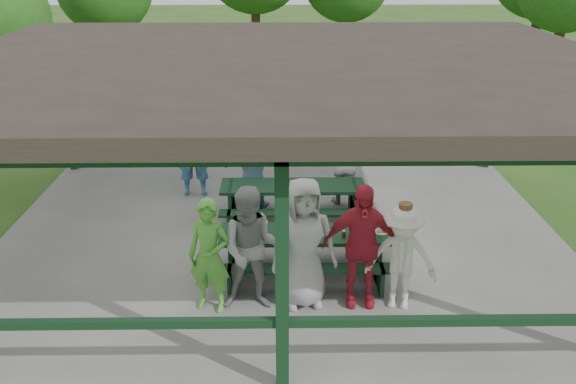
{
  "coord_description": "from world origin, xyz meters",
  "views": [
    {
      "loc": [
        -0.02,
        -9.61,
        4.98
      ],
      "look_at": [
        0.12,
        -0.3,
        1.16
      ],
      "focal_mm": 38.0,
      "sensor_mm": 36.0,
      "label": 1
    }
  ],
  "objects_px": {
    "spectator_blue": "(192,150)",
    "pickup_truck": "(388,98)",
    "picnic_table_near": "(304,248)",
    "contestant_green": "(209,256)",
    "farm_trailer": "(149,110)",
    "contestant_grey_mid": "(303,243)",
    "spectator_lblue": "(253,168)",
    "picnic_table_far": "(293,198)",
    "contestant_red": "(361,245)",
    "contestant_white_fedora": "(402,258)",
    "spectator_grey": "(344,161)",
    "contestant_grey_left": "(252,249)"
  },
  "relations": [
    {
      "from": "picnic_table_near",
      "to": "picnic_table_far",
      "type": "distance_m",
      "value": 2.0
    },
    {
      "from": "spectator_lblue",
      "to": "spectator_blue",
      "type": "distance_m",
      "value": 1.41
    },
    {
      "from": "contestant_green",
      "to": "spectator_lblue",
      "type": "xyz_separation_m",
      "value": [
        0.46,
        3.65,
        -0.04
      ]
    },
    {
      "from": "spectator_grey",
      "to": "pickup_truck",
      "type": "xyz_separation_m",
      "value": [
        1.86,
        5.97,
        -0.18
      ]
    },
    {
      "from": "contestant_white_fedora",
      "to": "spectator_grey",
      "type": "xyz_separation_m",
      "value": [
        -0.42,
        3.82,
        0.09
      ]
    },
    {
      "from": "spectator_grey",
      "to": "farm_trailer",
      "type": "bearing_deg",
      "value": -30.1
    },
    {
      "from": "contestant_white_fedora",
      "to": "pickup_truck",
      "type": "xyz_separation_m",
      "value": [
        1.44,
        9.79,
        -0.09
      ]
    },
    {
      "from": "contestant_grey_mid",
      "to": "farm_trailer",
      "type": "distance_m",
      "value": 9.94
    },
    {
      "from": "spectator_blue",
      "to": "spectator_grey",
      "type": "bearing_deg",
      "value": 167.28
    },
    {
      "from": "picnic_table_far",
      "to": "farm_trailer",
      "type": "distance_m",
      "value": 7.43
    },
    {
      "from": "picnic_table_near",
      "to": "picnic_table_far",
      "type": "xyz_separation_m",
      "value": [
        -0.14,
        2.0,
        0.0
      ]
    },
    {
      "from": "farm_trailer",
      "to": "picnic_table_near",
      "type": "bearing_deg",
      "value": -56.6
    },
    {
      "from": "contestant_green",
      "to": "farm_trailer",
      "type": "bearing_deg",
      "value": 122.09
    },
    {
      "from": "picnic_table_near",
      "to": "farm_trailer",
      "type": "relative_size",
      "value": 0.71
    },
    {
      "from": "spectator_blue",
      "to": "pickup_truck",
      "type": "xyz_separation_m",
      "value": [
        4.92,
        5.52,
        -0.29
      ]
    },
    {
      "from": "spectator_blue",
      "to": "spectator_grey",
      "type": "xyz_separation_m",
      "value": [
        3.06,
        -0.45,
        -0.11
      ]
    },
    {
      "from": "picnic_table_near",
      "to": "contestant_grey_left",
      "type": "distance_m",
      "value": 1.24
    },
    {
      "from": "picnic_table_near",
      "to": "spectator_blue",
      "type": "height_order",
      "value": "spectator_blue"
    },
    {
      "from": "spectator_lblue",
      "to": "farm_trailer",
      "type": "xyz_separation_m",
      "value": [
        -3.13,
        5.58,
        -0.27
      ]
    },
    {
      "from": "picnic_table_far",
      "to": "contestant_grey_left",
      "type": "distance_m",
      "value": 2.97
    },
    {
      "from": "contestant_white_fedora",
      "to": "spectator_lblue",
      "type": "bearing_deg",
      "value": 137.01
    },
    {
      "from": "pickup_truck",
      "to": "picnic_table_near",
      "type": "bearing_deg",
      "value": -177.51
    },
    {
      "from": "contestant_grey_left",
      "to": "pickup_truck",
      "type": "height_order",
      "value": "contestant_grey_left"
    },
    {
      "from": "contestant_red",
      "to": "spectator_grey",
      "type": "bearing_deg",
      "value": 89.0
    },
    {
      "from": "spectator_grey",
      "to": "picnic_table_near",
      "type": "bearing_deg",
      "value": 90.26
    },
    {
      "from": "contestant_white_fedora",
      "to": "spectator_blue",
      "type": "relative_size",
      "value": 0.83
    },
    {
      "from": "spectator_grey",
      "to": "pickup_truck",
      "type": "bearing_deg",
      "value": -89.92
    },
    {
      "from": "contestant_green",
      "to": "contestant_grey_mid",
      "type": "relative_size",
      "value": 0.87
    },
    {
      "from": "picnic_table_far",
      "to": "spectator_lblue",
      "type": "bearing_deg",
      "value": 135.56
    },
    {
      "from": "contestant_grey_left",
      "to": "contestant_white_fedora",
      "type": "relative_size",
      "value": 1.14
    },
    {
      "from": "spectator_lblue",
      "to": "spectator_blue",
      "type": "bearing_deg",
      "value": -23.19
    },
    {
      "from": "contestant_grey_mid",
      "to": "farm_trailer",
      "type": "relative_size",
      "value": 0.52
    },
    {
      "from": "contestant_grey_left",
      "to": "spectator_lblue",
      "type": "bearing_deg",
      "value": 92.48
    },
    {
      "from": "spectator_blue",
      "to": "spectator_grey",
      "type": "height_order",
      "value": "spectator_blue"
    },
    {
      "from": "contestant_red",
      "to": "spectator_lblue",
      "type": "xyz_separation_m",
      "value": [
        -1.66,
        3.53,
        -0.12
      ]
    },
    {
      "from": "picnic_table_far",
      "to": "spectator_lblue",
      "type": "height_order",
      "value": "spectator_lblue"
    },
    {
      "from": "contestant_white_fedora",
      "to": "contestant_red",
      "type": "bearing_deg",
      "value": -175.6
    },
    {
      "from": "contestant_green",
      "to": "contestant_red",
      "type": "relative_size",
      "value": 0.91
    },
    {
      "from": "contestant_white_fedora",
      "to": "pickup_truck",
      "type": "relative_size",
      "value": 0.28
    },
    {
      "from": "picnic_table_far",
      "to": "contestant_green",
      "type": "relative_size",
      "value": 1.58
    },
    {
      "from": "contestant_white_fedora",
      "to": "pickup_truck",
      "type": "height_order",
      "value": "contestant_white_fedora"
    },
    {
      "from": "contestant_red",
      "to": "contestant_white_fedora",
      "type": "bearing_deg",
      "value": -9.91
    },
    {
      "from": "pickup_truck",
      "to": "farm_trailer",
      "type": "relative_size",
      "value": 1.55
    },
    {
      "from": "picnic_table_far",
      "to": "contestant_white_fedora",
      "type": "relative_size",
      "value": 1.64
    },
    {
      "from": "contestant_grey_mid",
      "to": "contestant_red",
      "type": "height_order",
      "value": "contestant_grey_mid"
    },
    {
      "from": "picnic_table_far",
      "to": "contestant_grey_mid",
      "type": "relative_size",
      "value": 1.37
    },
    {
      "from": "contestant_grey_left",
      "to": "spectator_blue",
      "type": "height_order",
      "value": "spectator_blue"
    },
    {
      "from": "contestant_grey_mid",
      "to": "contestant_white_fedora",
      "type": "relative_size",
      "value": 1.19
    },
    {
      "from": "spectator_blue",
      "to": "farm_trailer",
      "type": "xyz_separation_m",
      "value": [
        -1.88,
        4.95,
        -0.45
      ]
    },
    {
      "from": "contestant_grey_mid",
      "to": "spectator_lblue",
      "type": "xyz_separation_m",
      "value": [
        -0.85,
        3.52,
        -0.16
      ]
    }
  ]
}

